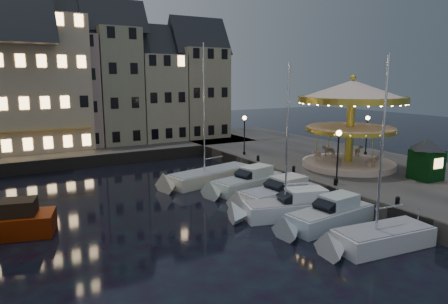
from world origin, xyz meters
TOP-DOWN VIEW (x-y plane):
  - ground at (0.00, 0.00)m, footprint 160.00×160.00m
  - quay_east at (14.00, 6.00)m, footprint 16.00×56.00m
  - quay_north at (-8.00, 28.00)m, footprint 44.00×12.00m
  - quaywall_e at (6.00, 6.00)m, footprint 0.15×44.00m
  - quaywall_n at (-6.00, 22.00)m, footprint 48.00×0.15m
  - streetlamp_b at (7.20, 1.00)m, footprint 0.44×0.44m
  - streetlamp_c at (7.20, 14.50)m, footprint 0.44×0.44m
  - streetlamp_d at (18.50, 8.00)m, footprint 0.44×0.44m
  - bollard_a at (6.60, -5.00)m, footprint 0.30×0.30m
  - bollard_b at (6.60, 0.50)m, footprint 0.30×0.30m
  - bollard_c at (6.60, 5.50)m, footprint 0.30×0.30m
  - bollard_d at (6.60, 11.00)m, footprint 0.30×0.30m
  - townhouse_nb at (-14.05, 30.00)m, footprint 6.16×8.00m
  - townhouse_nc at (-8.00, 30.00)m, footprint 6.82×8.00m
  - townhouse_nd at (-2.25, 30.00)m, footprint 5.50×8.00m
  - townhouse_ne at (3.20, 30.00)m, footprint 6.16×8.00m
  - townhouse_nf at (9.25, 30.00)m, footprint 6.82×8.00m
  - hotel_corner at (-14.00, 30.00)m, footprint 17.60×9.00m
  - motorboat_a at (2.20, -7.00)m, footprint 6.92×2.89m
  - motorboat_b at (2.19, -3.16)m, footprint 7.39×2.72m
  - motorboat_c at (1.25, -0.57)m, footprint 8.00×3.99m
  - motorboat_d at (2.41, 2.36)m, footprint 7.62×3.18m
  - motorboat_e at (2.26, 6.45)m, footprint 7.90×3.65m
  - motorboat_f at (0.53, 10.33)m, footprint 9.68×4.52m
  - carousel at (12.39, 4.68)m, footprint 9.60×9.60m
  - ticket_kiosk at (14.25, -1.77)m, footprint 3.24×3.24m

SIDE VIEW (x-z plane):
  - ground at x=0.00m, z-range 0.00..0.00m
  - motorboat_f at x=0.53m, z-range -5.89..6.95m
  - motorboat_a at x=2.20m, z-range -5.17..6.25m
  - motorboat_b at x=2.19m, z-range -0.44..1.71m
  - motorboat_d at x=2.41m, z-range -0.44..1.71m
  - motorboat_e at x=2.26m, z-range -0.43..1.72m
  - quay_east at x=14.00m, z-range 0.00..1.30m
  - quay_north at x=-8.00m, z-range 0.00..1.30m
  - quaywall_e at x=6.00m, z-range 0.00..1.30m
  - quaywall_n at x=-6.00m, z-range 0.00..1.30m
  - motorboat_c at x=1.25m, z-range -4.65..6.00m
  - bollard_a at x=6.60m, z-range 1.32..1.89m
  - bollard_b at x=6.60m, z-range 1.32..1.89m
  - bollard_c at x=6.60m, z-range 1.32..1.89m
  - bollard_d at x=6.60m, z-range 1.32..1.89m
  - ticket_kiosk at x=14.25m, z-range 1.66..5.45m
  - streetlamp_b at x=7.20m, z-range 1.93..6.10m
  - streetlamp_c at x=7.20m, z-range 1.93..6.10m
  - streetlamp_d at x=18.50m, z-range 1.93..6.10m
  - carousel at x=12.39m, z-range 2.63..11.03m
  - townhouse_ne at x=3.20m, z-range 1.38..14.18m
  - townhouse_nb at x=-14.05m, z-range 1.38..15.18m
  - townhouse_nf at x=9.25m, z-range 1.38..15.18m
  - townhouse_nc at x=-8.00m, z-range 1.38..16.18m
  - townhouse_nd at x=-2.25m, z-range 1.38..17.18m
  - hotel_corner at x=-14.00m, z-range 1.38..18.18m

